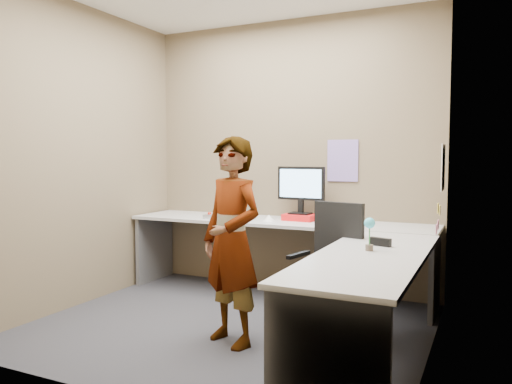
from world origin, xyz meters
The scene contains 20 objects.
ground centered at (0.00, 0.00, 0.00)m, with size 3.00×3.00×0.00m, color #2B2A30.
wall_back centered at (0.00, 1.30, 1.35)m, with size 3.00×3.00×0.00m, color brown.
wall_right centered at (1.50, 0.00, 1.35)m, with size 2.70×2.70×0.00m, color brown.
wall_left centered at (-1.50, 0.00, 1.35)m, with size 2.70×2.70×0.00m, color brown.
desk centered at (0.44, 0.39, 0.59)m, with size 2.98×2.58×0.73m.
paper_ream centered at (0.21, 1.06, 0.76)m, with size 0.30×0.22×0.06m, color red.
monitor centered at (0.21, 1.07, 1.06)m, with size 0.48×0.15×0.45m.
laptop centered at (-0.50, 0.98, 0.78)m, with size 0.38×0.38×0.21m.
trackball_mouse centered at (-0.63, 0.78, 0.76)m, with size 0.12×0.08×0.07m.
origami centered at (-0.05, 0.88, 0.76)m, with size 0.10×0.10×0.06m, color white.
stapler centered at (1.18, -0.01, 0.76)m, with size 0.15×0.04×0.06m, color black.
flower centered at (1.15, -0.21, 0.87)m, with size 0.07×0.07×0.22m.
calendar_purple centered at (0.55, 1.29, 1.30)m, with size 0.30×0.01×0.40m, color #846BB7.
calendar_white centered at (1.49, 0.90, 1.25)m, with size 0.01×0.28×0.38m, color white.
sticky_note_a centered at (1.49, 0.55, 0.95)m, with size 0.01×0.07×0.07m, color #F2E059.
sticky_note_b centered at (1.49, 0.60, 0.82)m, with size 0.01×0.07×0.07m, color pink.
sticky_note_c centered at (1.49, 0.48, 0.80)m, with size 0.01×0.07×0.07m, color pink.
sticky_note_d centered at (1.49, 0.70, 0.92)m, with size 0.01×0.07×0.07m, color #F2E059.
office_chair centered at (0.77, 0.13, 0.40)m, with size 0.55×0.53×0.97m.
person centered at (0.19, -0.31, 0.74)m, with size 0.54×0.35×1.48m, color #999399.
Camera 1 is at (1.84, -3.40, 1.33)m, focal length 35.00 mm.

